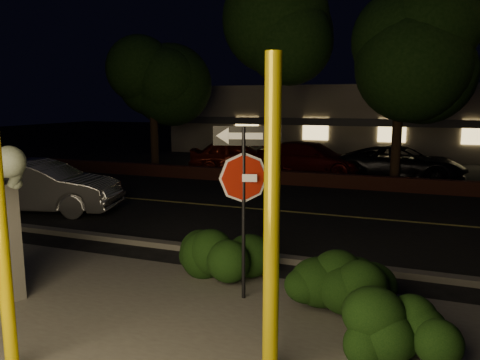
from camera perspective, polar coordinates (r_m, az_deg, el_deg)
name	(u,v)px	position (r m, az deg, el deg)	size (l,w,h in m)	color
ground	(314,193)	(16.22, 8.99, -1.58)	(90.00, 90.00, 0.00)	black
patio	(135,352)	(6.37, -12.72, -19.77)	(14.00, 6.00, 0.02)	#4C4944
road	(292,212)	(13.35, 6.38, -3.91)	(80.00, 8.00, 0.01)	black
lane_marking	(292,212)	(13.35, 6.38, -3.86)	(80.00, 0.12, 0.01)	#ADA145
curb	(242,254)	(9.56, 0.27, -9.01)	(80.00, 0.25, 0.12)	#4C4944
brick_wall	(321,180)	(17.43, 9.87, 0.01)	(40.00, 0.35, 0.50)	#4F2219
parking_lot	(343,166)	(23.03, 12.50, 1.62)	(40.00, 12.00, 0.01)	black
building	(363,119)	(30.77, 14.77, 7.21)	(22.00, 10.20, 4.00)	slate
tree_far_a	(152,50)	(21.80, -10.72, 15.31)	(4.60, 4.60, 7.43)	black
tree_far_b	(273,27)	(19.85, 3.99, 18.10)	(5.20, 5.20, 8.41)	black
tree_far_c	(403,29)	(18.59, 19.22, 16.97)	(4.80, 4.80, 7.84)	black
yellow_pole_left	(2,248)	(5.86, -26.99, -7.41)	(0.15, 0.15, 3.01)	#E7C303
yellow_pole_right	(272,221)	(5.15, 3.88, -5.03)	(0.18, 0.18, 3.62)	#D9BB0B
signpost	(244,178)	(7.12, 0.44, 0.22)	(0.90, 0.27, 2.74)	black
hedge_center	(214,251)	(8.37, -3.20, -8.69)	(1.87, 0.88, 0.97)	black
hedge_right	(337,275)	(7.17, 11.69, -11.29)	(1.77, 0.95, 1.16)	black
hedge_far_right	(404,323)	(6.24, 19.34, -16.08)	(1.33, 0.83, 0.92)	black
silver_sedan	(40,187)	(14.33, -23.22, -0.75)	(1.55, 4.44, 1.46)	#A1A2A6
parked_car_red	(236,155)	(20.93, -0.46, 3.01)	(1.67, 4.16, 1.42)	maroon
parked_car_darkred	(311,159)	(20.14, 8.63, 2.60)	(1.95, 4.80, 1.39)	#460909
parked_car_dark	(401,163)	(19.73, 19.08, 1.97)	(2.23, 4.84, 1.35)	black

